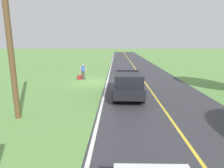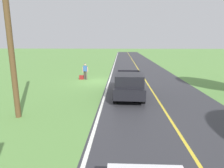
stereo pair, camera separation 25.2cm
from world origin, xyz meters
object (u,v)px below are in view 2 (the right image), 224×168
Objects in this scene: suitcase_carried at (81,77)px; pickup_truck_passing at (129,84)px; hitchhiker_walking at (85,70)px; utility_pole_roadside at (11,47)px.

pickup_truck_passing reaches higher than suitcase_carried.
pickup_truck_passing is at bearing 34.64° from suitcase_carried.
hitchhiker_walking is at bearing 100.86° from suitcase_carried.
hitchhiker_walking reaches higher than suitcase_carried.
pickup_truck_passing is at bearing 123.80° from hitchhiker_walking.
hitchhiker_walking is 0.24× the size of utility_pole_roadside.
utility_pole_roadside reaches higher than suitcase_carried.
pickup_truck_passing is at bearing -145.78° from utility_pole_roadside.
suitcase_carried is at bearing -96.62° from utility_pole_roadside.
hitchhiker_walking is 0.87m from suitcase_carried.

